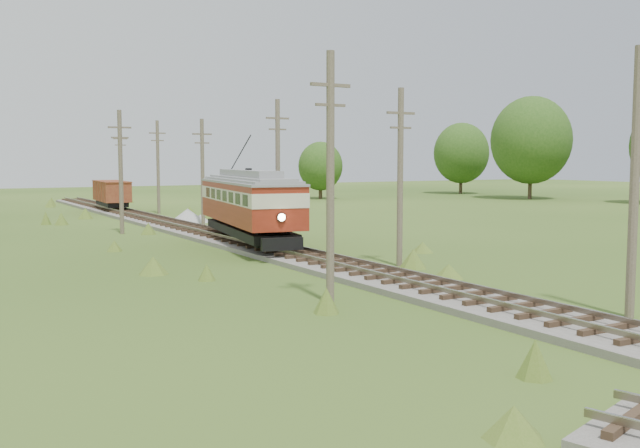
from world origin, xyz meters
TOP-DOWN VIEW (x-y plane):
  - railbed_main at (0.00, 34.00)m, footprint 3.60×96.00m
  - streetcar at (-0.00, 28.42)m, footprint 5.26×13.40m
  - gondola at (0.00, 61.33)m, footprint 2.92×7.78m
  - gravel_pile at (2.85, 46.76)m, footprint 3.08×3.27m
  - utility_pole_r_1 at (3.10, 5.00)m, footprint 0.30×0.30m
  - utility_pole_r_2 at (3.30, 18.00)m, footprint 1.60×0.30m
  - utility_pole_r_3 at (3.20, 31.00)m, footprint 1.60×0.30m
  - utility_pole_r_4 at (3.00, 44.00)m, footprint 1.60×0.30m
  - utility_pole_r_5 at (3.40, 57.00)m, footprint 1.60×0.30m
  - utility_pole_r_6 at (3.20, 70.00)m, footprint 1.60×0.30m
  - utility_pole_l_a at (-4.20, 12.00)m, footprint 1.60×0.30m
  - utility_pole_l_b at (-4.50, 40.00)m, footprint 1.60×0.30m
  - tree_right_4 at (54.00, 58.00)m, footprint 10.50×10.50m
  - tree_right_5 at (56.00, 74.00)m, footprint 8.40×8.40m
  - tree_mid_b at (30.00, 72.00)m, footprint 5.88×5.88m

SIDE VIEW (x-z plane):
  - railbed_main at x=0.00m, z-range -0.09..0.48m
  - gravel_pile at x=2.85m, z-range -0.04..1.09m
  - gondola at x=0.00m, z-range 0.66..3.20m
  - streetcar at x=0.00m, z-range -0.25..5.80m
  - utility_pole_r_4 at x=3.00m, z-range 0.12..8.52m
  - tree_mid_b at x=30.00m, z-range 0.54..8.12m
  - utility_pole_r_1 at x=3.10m, z-range 0.00..8.80m
  - utility_pole_r_2 at x=3.30m, z-range 0.12..8.72m
  - utility_pole_l_b at x=-4.50m, z-range 0.12..8.72m
  - utility_pole_r_6 at x=3.20m, z-range 0.12..8.82m
  - utility_pole_r_5 at x=3.40m, z-range 0.13..9.03m
  - utility_pole_r_3 at x=3.20m, z-range 0.13..9.13m
  - utility_pole_l_a at x=-4.20m, z-range 0.13..9.13m
  - tree_right_5 at x=56.00m, z-range 0.78..11.60m
  - tree_right_4 at x=54.00m, z-range 0.98..14.51m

